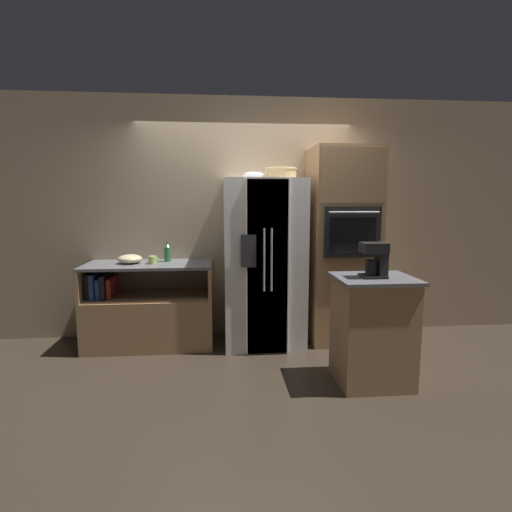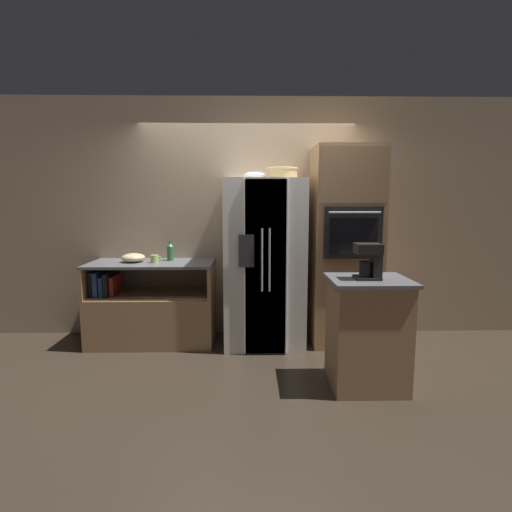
{
  "view_description": "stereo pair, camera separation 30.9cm",
  "coord_description": "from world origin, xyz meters",
  "px_view_note": "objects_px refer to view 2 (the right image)",
  "views": [
    {
      "loc": [
        -0.3,
        -4.32,
        1.62
      ],
      "look_at": [
        0.09,
        -0.04,
        1.01
      ],
      "focal_mm": 28.0,
      "sensor_mm": 36.0,
      "label": 1
    },
    {
      "loc": [
        0.01,
        -4.33,
        1.62
      ],
      "look_at": [
        0.09,
        -0.04,
        1.01
      ],
      "focal_mm": 28.0,
      "sensor_mm": 36.0,
      "label": 2
    }
  ],
  "objects_px": {
    "wall_oven": "(345,246)",
    "mixing_bowl": "(133,258)",
    "refrigerator": "(264,263)",
    "coffee_maker": "(370,260)",
    "wicker_basket": "(282,173)",
    "bottle_tall": "(170,252)",
    "fruit_bowl": "(255,175)",
    "mug": "(155,259)"
  },
  "relations": [
    {
      "from": "wall_oven",
      "to": "wicker_basket",
      "type": "xyz_separation_m",
      "value": [
        -0.71,
        -0.02,
        0.81
      ]
    },
    {
      "from": "wicker_basket",
      "to": "bottle_tall",
      "type": "distance_m",
      "value": 1.55
    },
    {
      "from": "fruit_bowl",
      "to": "bottle_tall",
      "type": "bearing_deg",
      "value": 172.02
    },
    {
      "from": "refrigerator",
      "to": "coffee_maker",
      "type": "bearing_deg",
      "value": -52.56
    },
    {
      "from": "wall_oven",
      "to": "mixing_bowl",
      "type": "xyz_separation_m",
      "value": [
        -2.38,
        0.02,
        -0.12
      ]
    },
    {
      "from": "wall_oven",
      "to": "mug",
      "type": "relative_size",
      "value": 18.36
    },
    {
      "from": "mug",
      "to": "mixing_bowl",
      "type": "xyz_separation_m",
      "value": [
        -0.25,
        0.04,
        0.01
      ]
    },
    {
      "from": "refrigerator",
      "to": "fruit_bowl",
      "type": "bearing_deg",
      "value": 154.28
    },
    {
      "from": "mug",
      "to": "mixing_bowl",
      "type": "height_order",
      "value": "mixing_bowl"
    },
    {
      "from": "refrigerator",
      "to": "bottle_tall",
      "type": "xyz_separation_m",
      "value": [
        -1.08,
        0.19,
        0.11
      ]
    },
    {
      "from": "fruit_bowl",
      "to": "coffee_maker",
      "type": "distance_m",
      "value": 1.68
    },
    {
      "from": "bottle_tall",
      "to": "coffee_maker",
      "type": "relative_size",
      "value": 0.75
    },
    {
      "from": "wall_oven",
      "to": "fruit_bowl",
      "type": "height_order",
      "value": "wall_oven"
    },
    {
      "from": "wicker_basket",
      "to": "mixing_bowl",
      "type": "relative_size",
      "value": 1.32
    },
    {
      "from": "refrigerator",
      "to": "coffee_maker",
      "type": "height_order",
      "value": "refrigerator"
    },
    {
      "from": "wicker_basket",
      "to": "mug",
      "type": "bearing_deg",
      "value": 179.97
    },
    {
      "from": "wall_oven",
      "to": "wicker_basket",
      "type": "bearing_deg",
      "value": -178.4
    },
    {
      "from": "wall_oven",
      "to": "wicker_basket",
      "type": "height_order",
      "value": "wall_oven"
    },
    {
      "from": "refrigerator",
      "to": "mixing_bowl",
      "type": "xyz_separation_m",
      "value": [
        -1.47,
        0.07,
        0.05
      ]
    },
    {
      "from": "refrigerator",
      "to": "wall_oven",
      "type": "distance_m",
      "value": 0.93
    },
    {
      "from": "mixing_bowl",
      "to": "coffee_maker",
      "type": "height_order",
      "value": "coffee_maker"
    },
    {
      "from": "mug",
      "to": "fruit_bowl",
      "type": "bearing_deg",
      "value": 1.18
    },
    {
      "from": "refrigerator",
      "to": "bottle_tall",
      "type": "height_order",
      "value": "refrigerator"
    },
    {
      "from": "mixing_bowl",
      "to": "coffee_maker",
      "type": "distance_m",
      "value": 2.6
    },
    {
      "from": "wall_oven",
      "to": "coffee_maker",
      "type": "bearing_deg",
      "value": -93.0
    },
    {
      "from": "fruit_bowl",
      "to": "mixing_bowl",
      "type": "bearing_deg",
      "value": 179.12
    },
    {
      "from": "refrigerator",
      "to": "mug",
      "type": "xyz_separation_m",
      "value": [
        -1.22,
        0.03,
        0.05
      ]
    },
    {
      "from": "refrigerator",
      "to": "wicker_basket",
      "type": "distance_m",
      "value": 1.01
    },
    {
      "from": "mixing_bowl",
      "to": "wicker_basket",
      "type": "bearing_deg",
      "value": -1.53
    },
    {
      "from": "mug",
      "to": "coffee_maker",
      "type": "distance_m",
      "value": 2.36
    },
    {
      "from": "bottle_tall",
      "to": "wall_oven",
      "type": "bearing_deg",
      "value": -4.03
    },
    {
      "from": "fruit_bowl",
      "to": "bottle_tall",
      "type": "distance_m",
      "value": 1.3
    },
    {
      "from": "bottle_tall",
      "to": "coffee_maker",
      "type": "xyz_separation_m",
      "value": [
        1.92,
        -1.29,
        0.09
      ]
    },
    {
      "from": "wall_oven",
      "to": "fruit_bowl",
      "type": "distance_m",
      "value": 1.28
    },
    {
      "from": "fruit_bowl",
      "to": "refrigerator",
      "type": "bearing_deg",
      "value": -25.72
    },
    {
      "from": "bottle_tall",
      "to": "fruit_bowl",
      "type": "bearing_deg",
      "value": -7.98
    },
    {
      "from": "bottle_tall",
      "to": "coffee_maker",
      "type": "distance_m",
      "value": 2.32
    },
    {
      "from": "fruit_bowl",
      "to": "mug",
      "type": "height_order",
      "value": "fruit_bowl"
    },
    {
      "from": "wall_oven",
      "to": "mixing_bowl",
      "type": "height_order",
      "value": "wall_oven"
    },
    {
      "from": "fruit_bowl",
      "to": "wicker_basket",
      "type": "bearing_deg",
      "value": -4.5
    },
    {
      "from": "wicker_basket",
      "to": "coffee_maker",
      "type": "bearing_deg",
      "value": -60.08
    },
    {
      "from": "coffee_maker",
      "to": "fruit_bowl",
      "type": "bearing_deg",
      "value": 129.47
    }
  ]
}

